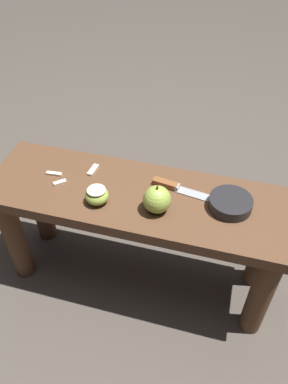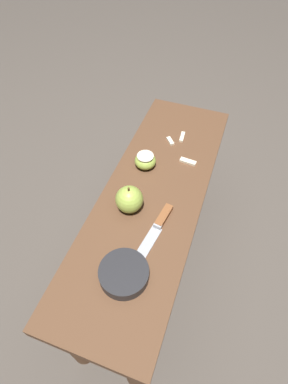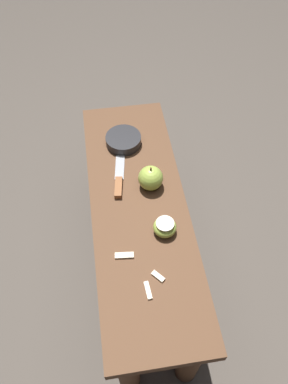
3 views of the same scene
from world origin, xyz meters
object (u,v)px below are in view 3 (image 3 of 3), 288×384
apple_cut (165,227)px  bowl (123,140)px  knife (119,182)px  apple_whole (151,178)px  wooden_bench (139,223)px

apple_cut → bowl: apple_cut is taller
knife → apple_whole: (0.03, 0.11, 0.04)m
apple_cut → bowl: (-0.40, -0.08, -0.01)m
wooden_bench → knife: (-0.11, -0.06, 0.12)m
bowl → apple_whole: bearing=17.7°
wooden_bench → knife: 0.17m
apple_cut → bowl: 0.41m
apple_cut → bowl: bearing=-168.3°
wooden_bench → knife: size_ratio=5.13×
wooden_bench → apple_cut: 0.19m
apple_whole → apple_cut: size_ratio=1.31×
wooden_bench → bowl: bearing=-176.7°
apple_whole → bowl: bearing=-162.3°
knife → apple_cut: (0.22, 0.12, 0.02)m
apple_cut → knife: bearing=-150.3°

